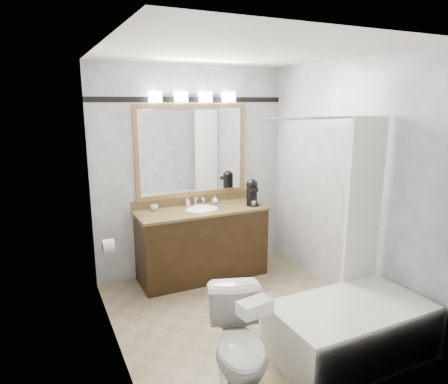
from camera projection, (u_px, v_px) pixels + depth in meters
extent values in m
cube|color=gray|center=(242.00, 316.00, 3.97)|extent=(2.40, 2.60, 0.01)
cube|color=white|center=(245.00, 51.00, 3.41)|extent=(2.40, 2.60, 0.01)
cube|color=silver|center=(192.00, 171.00, 4.83)|extent=(2.40, 0.01, 2.50)
cube|color=silver|center=(340.00, 235.00, 2.54)|extent=(2.40, 0.01, 2.50)
cube|color=silver|center=(110.00, 208.00, 3.18)|extent=(0.01, 2.60, 2.50)
cube|color=silver|center=(344.00, 182.00, 4.19)|extent=(0.01, 2.60, 2.50)
cube|color=black|center=(202.00, 244.00, 4.77)|extent=(1.50, 0.55, 0.82)
cube|color=olive|center=(202.00, 210.00, 4.67)|extent=(1.53, 0.58, 0.03)
cube|color=olive|center=(193.00, 200.00, 4.90)|extent=(1.53, 0.03, 0.10)
ellipsoid|color=white|center=(202.00, 211.00, 4.68)|extent=(0.44, 0.34, 0.14)
cube|color=#A6764B|center=(192.00, 106.00, 4.64)|extent=(1.40, 0.04, 0.05)
cube|color=#A6764B|center=(193.00, 194.00, 4.87)|extent=(1.40, 0.04, 0.05)
cube|color=#A6764B|center=(136.00, 154.00, 4.47)|extent=(0.05, 0.04, 1.00)
cube|color=#A6764B|center=(243.00, 148.00, 5.04)|extent=(0.05, 0.04, 1.00)
cube|color=white|center=(192.00, 151.00, 4.76)|extent=(1.30, 0.01, 1.00)
cube|color=silver|center=(192.00, 95.00, 4.60)|extent=(0.90, 0.05, 0.03)
cube|color=white|center=(155.00, 97.00, 4.37)|extent=(0.12, 0.12, 0.12)
cube|color=white|center=(181.00, 97.00, 4.50)|extent=(0.12, 0.12, 0.12)
cube|color=white|center=(206.00, 97.00, 4.63)|extent=(0.12, 0.12, 0.12)
cube|color=white|center=(229.00, 97.00, 4.75)|extent=(0.12, 0.12, 0.12)
cube|color=black|center=(191.00, 100.00, 4.64)|extent=(2.40, 0.01, 0.06)
cube|color=white|center=(350.00, 329.00, 3.33)|extent=(1.30, 0.72, 0.45)
cylinder|color=silver|center=(332.00, 118.00, 3.28)|extent=(1.30, 0.02, 0.02)
cube|color=white|center=(364.00, 204.00, 3.62)|extent=(0.40, 0.04, 1.55)
cylinder|color=white|center=(108.00, 245.00, 3.92)|extent=(0.11, 0.12, 0.12)
imported|color=white|center=(240.00, 346.00, 2.86)|extent=(0.61, 0.81, 0.73)
cube|color=white|center=(255.00, 307.00, 2.59)|extent=(0.24, 0.16, 0.09)
cylinder|color=black|center=(253.00, 205.00, 4.82)|extent=(0.16, 0.16, 0.02)
cylinder|color=black|center=(252.00, 194.00, 4.85)|extent=(0.14, 0.14, 0.23)
sphere|color=black|center=(252.00, 185.00, 4.82)|extent=(0.14, 0.14, 0.14)
cube|color=black|center=(254.00, 189.00, 4.76)|extent=(0.11, 0.11, 0.05)
cylinder|color=silver|center=(253.00, 203.00, 4.80)|extent=(0.05, 0.05, 0.05)
imported|color=white|center=(154.00, 208.00, 4.60)|extent=(0.09, 0.09, 0.07)
imported|color=white|center=(188.00, 203.00, 4.76)|extent=(0.05, 0.05, 0.09)
imported|color=white|center=(215.00, 200.00, 4.90)|extent=(0.09, 0.09, 0.10)
cube|color=beige|center=(199.00, 206.00, 4.78)|extent=(0.08, 0.05, 0.02)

